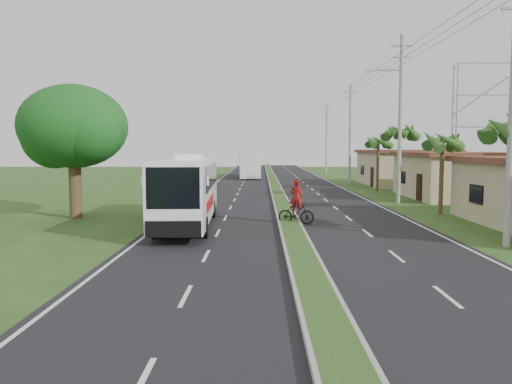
{
  "coord_description": "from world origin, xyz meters",
  "views": [
    {
      "loc": [
        -1.49,
        -18.07,
        3.96
      ],
      "look_at": [
        -1.72,
        6.68,
        1.8
      ],
      "focal_mm": 35.0,
      "sensor_mm": 36.0,
      "label": 1
    }
  ],
  "objects": [
    {
      "name": "shop_mid",
      "position": [
        14.0,
        22.0,
        1.86
      ],
      "size": [
        7.6,
        10.6,
        3.67
      ],
      "color": "tan",
      "rests_on": "ground"
    },
    {
      "name": "palm_verge_c",
      "position": [
        8.8,
        19.0,
        5.12
      ],
      "size": [
        2.4,
        2.4,
        5.85
      ],
      "color": "#473321",
      "rests_on": "ground"
    },
    {
      "name": "median_strip",
      "position": [
        0.0,
        20.0,
        0.1
      ],
      "size": [
        1.2,
        160.0,
        0.18
      ],
      "color": "gray",
      "rests_on": "ground"
    },
    {
      "name": "utility_pole_c",
      "position": [
        8.5,
        38.0,
        5.67
      ],
      "size": [
        1.6,
        0.28,
        11.0
      ],
      "color": "gray",
      "rests_on": "ground"
    },
    {
      "name": "palm_verge_a",
      "position": [
        9.0,
        3.0,
        4.74
      ],
      "size": [
        2.4,
        2.4,
        5.45
      ],
      "color": "#473321",
      "rests_on": "ground"
    },
    {
      "name": "palm_verge_d",
      "position": [
        9.3,
        28.0,
        4.55
      ],
      "size": [
        2.4,
        2.4,
        5.25
      ],
      "color": "#473321",
      "rests_on": "ground"
    },
    {
      "name": "shade_tree",
      "position": [
        -12.11,
        10.02,
        5.03
      ],
      "size": [
        6.3,
        6.0,
        7.54
      ],
      "color": "#473321",
      "rests_on": "ground"
    },
    {
      "name": "billboard_lattice",
      "position": [
        22.0,
        30.0,
        6.82
      ],
      "size": [
        10.18,
        1.18,
        12.07
      ],
      "color": "gray",
      "rests_on": "ground"
    },
    {
      "name": "shop_far",
      "position": [
        14.0,
        36.0,
        1.93
      ],
      "size": [
        8.6,
        11.6,
        3.82
      ],
      "color": "tan",
      "rests_on": "ground"
    },
    {
      "name": "ground",
      "position": [
        0.0,
        0.0,
        0.0
      ],
      "size": [
        180.0,
        180.0,
        0.0
      ],
      "primitive_type": "plane",
      "color": "#2A4318",
      "rests_on": "ground"
    },
    {
      "name": "utility_pole_b",
      "position": [
        8.47,
        18.0,
        6.26
      ],
      "size": [
        3.2,
        0.28,
        12.0
      ],
      "color": "gray",
      "rests_on": "ground"
    },
    {
      "name": "coach_bus_main",
      "position": [
        -5.2,
        7.3,
        2.02
      ],
      "size": [
        2.83,
        11.46,
        3.67
      ],
      "rotation": [
        0.0,
        0.0,
        0.04
      ],
      "color": "white",
      "rests_on": "ground"
    },
    {
      "name": "palm_verge_b",
      "position": [
        9.4,
        12.0,
        4.36
      ],
      "size": [
        2.4,
        2.4,
        5.05
      ],
      "color": "#473321",
      "rests_on": "ground"
    },
    {
      "name": "utility_pole_d",
      "position": [
        8.5,
        58.0,
        5.42
      ],
      "size": [
        1.6,
        0.28,
        10.5
      ],
      "color": "gray",
      "rests_on": "ground"
    },
    {
      "name": "lane_edge_right",
      "position": [
        6.7,
        20.0,
        0.0
      ],
      "size": [
        0.12,
        160.0,
        0.01
      ],
      "primitive_type": "cube",
      "color": "silver",
      "rests_on": "ground"
    },
    {
      "name": "road_asphalt",
      "position": [
        0.0,
        20.0,
        0.01
      ],
      "size": [
        14.0,
        160.0,
        0.02
      ],
      "primitive_type": "cube",
      "color": "black",
      "rests_on": "ground"
    },
    {
      "name": "motorcyclist",
      "position": [
        0.37,
        7.84,
        0.83
      ],
      "size": [
        1.96,
        0.95,
        2.34
      ],
      "rotation": [
        0.0,
        0.0,
        -0.23
      ],
      "color": "black",
      "rests_on": "ground"
    },
    {
      "name": "utility_pole_a",
      "position": [
        8.5,
        2.0,
        5.67
      ],
      "size": [
        1.6,
        0.28,
        11.0
      ],
      "color": "gray",
      "rests_on": "ground"
    },
    {
      "name": "coach_bus_far",
      "position": [
        -3.05,
        50.15,
        2.0
      ],
      "size": [
        3.19,
        12.22,
        3.53
      ],
      "rotation": [
        0.0,
        0.0,
        0.05
      ],
      "color": "white",
      "rests_on": "ground"
    },
    {
      "name": "lane_edge_left",
      "position": [
        -6.7,
        20.0,
        0.0
      ],
      "size": [
        0.12,
        160.0,
        0.01
      ],
      "primitive_type": "cube",
      "color": "silver",
      "rests_on": "ground"
    }
  ]
}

